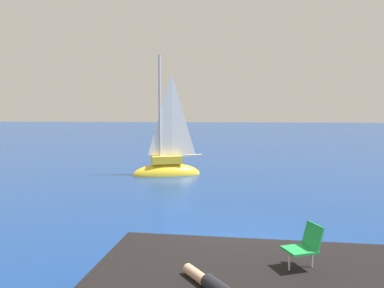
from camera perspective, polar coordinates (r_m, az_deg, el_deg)
ground_plane at (r=10.96m, az=6.81°, el=-14.34°), size 160.00×160.00×0.00m
boulder_seaward at (r=9.68m, az=11.36°, el=-17.14°), size 1.14×1.22×0.64m
sailboat_near at (r=21.56m, az=-3.60°, el=-3.42°), size 3.87×2.22×6.98m
beach_chair at (r=7.64m, az=15.88°, el=-13.57°), size 0.73×0.66×0.80m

